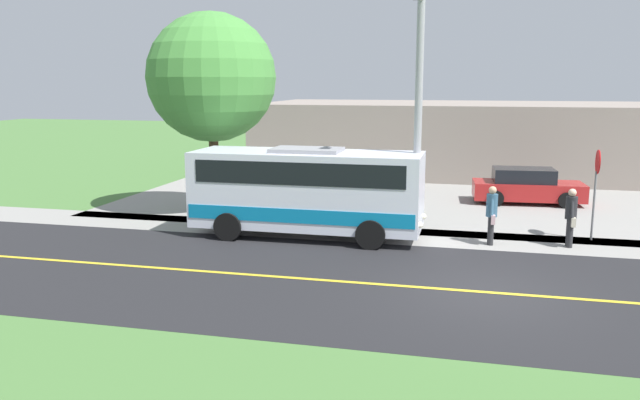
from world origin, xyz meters
TOP-DOWN VIEW (x-y plane):
  - ground_plane at (0.00, 0.00)m, footprint 120.00×120.00m
  - road_surface at (0.00, 0.00)m, footprint 8.00×100.00m
  - sidewalk at (-5.20, 0.00)m, footprint 2.40×100.00m
  - parking_lot_surface at (-12.40, 3.00)m, footprint 14.00×36.00m
  - road_centre_line at (0.00, 0.00)m, footprint 0.16×100.00m
  - shuttle_bus_front at (-4.49, -5.56)m, footprint 2.62×7.46m
  - pedestrian_with_bags at (-5.01, 2.56)m, footprint 0.72×0.34m
  - pedestrian_waiting at (-4.76, 0.23)m, footprint 0.72×0.34m
  - stop_sign at (-6.10, 3.38)m, footprint 0.76×0.07m
  - street_light_pole at (-4.87, -2.11)m, footprint 1.97×0.24m
  - parked_car_near at (-12.15, 1.81)m, footprint 2.24×4.51m
  - tree_curbside at (-7.40, -9.98)m, footprint 4.79×4.79m
  - commercial_building at (-21.40, -0.85)m, footprint 10.00×22.31m

SIDE VIEW (x-z plane):
  - ground_plane at x=0.00m, z-range 0.00..0.00m
  - sidewalk at x=-5.20m, z-range 0.00..0.01m
  - parking_lot_surface at x=-12.40m, z-range 0.00..0.01m
  - road_surface at x=0.00m, z-range 0.00..0.01m
  - road_centre_line at x=0.00m, z-range 0.01..0.01m
  - parked_car_near at x=-12.15m, z-range -0.04..1.41m
  - pedestrian_with_bags at x=-5.01m, z-range 0.07..1.87m
  - pedestrian_waiting at x=-4.76m, z-range 0.08..1.90m
  - shuttle_bus_front at x=-4.49m, z-range 0.15..3.02m
  - commercial_building at x=-21.40m, z-range 0.00..3.79m
  - stop_sign at x=-6.10m, z-range 0.52..3.40m
  - street_light_pole at x=-4.87m, z-range 0.40..7.96m
  - tree_curbside at x=-7.40m, z-range 1.35..8.86m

